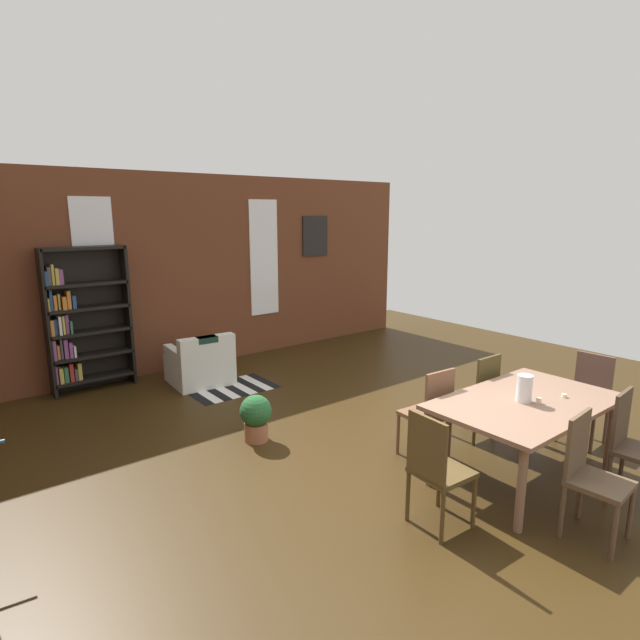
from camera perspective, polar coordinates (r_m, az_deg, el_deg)
ground_plane at (r=5.01m, az=9.22°, el=-17.16°), size 11.83×11.83×0.00m
back_wall_brick at (r=8.25m, az=-14.71°, el=5.25°), size 8.85×0.12×3.02m
window_pane_0 at (r=7.73m, az=-23.93°, el=5.29°), size 0.55×0.02×1.96m
window_pane_1 at (r=8.82m, az=-6.34°, el=6.96°), size 0.55×0.02×1.96m
dining_table at (r=5.04m, az=22.19°, el=-9.19°), size 1.76×1.08×0.76m
vase_on_table at (r=4.93m, az=22.03°, el=-7.16°), size 0.14×0.14×0.25m
tealight_candle_0 at (r=4.97m, az=23.41°, el=-8.32°), size 0.04×0.04×0.05m
tealight_candle_1 at (r=5.22m, az=25.80°, el=-7.68°), size 0.04×0.04×0.03m
dining_chair_near_right at (r=5.16m, az=31.82°, el=-11.71°), size 0.44×0.44×0.95m
dining_chair_head_left at (r=4.15m, az=12.92°, el=-15.85°), size 0.42×0.42×0.95m
dining_chair_far_right at (r=5.79m, az=17.39°, el=-7.87°), size 0.41×0.41×0.95m
dining_chair_far_left at (r=5.19m, az=12.30°, el=-9.95°), size 0.43×0.43×0.95m
dining_chair_near_left at (r=4.47m, az=28.16°, el=-14.89°), size 0.43×0.43×0.95m
dining_chair_head_right at (r=6.17m, az=27.91°, el=-7.52°), size 0.42×0.42×0.95m
bookshelf_tall at (r=7.60m, az=-25.28°, el=-0.14°), size 1.08×0.29×1.98m
armchair_white at (r=7.52m, az=-13.30°, el=-4.91°), size 0.85×0.85×0.75m
potted_plant_by_shelf at (r=5.59m, az=-7.24°, el=-10.68°), size 0.35×0.35×0.51m
striped_rug at (r=7.30m, az=-9.92°, el=-7.56°), size 1.18×0.78×0.01m
framed_picture at (r=9.42m, az=-0.56°, el=9.45°), size 0.56×0.03×0.72m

